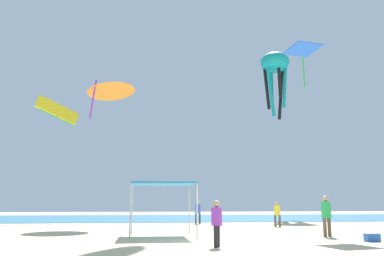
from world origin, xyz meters
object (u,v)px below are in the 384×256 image
at_px(canopy_tent, 163,186).
at_px(person_rightmost, 277,212).
at_px(kite_diamond_blue, 303,51).
at_px(kite_parafoil_yellow, 57,111).
at_px(kite_octopus_teal, 275,66).
at_px(person_central, 198,210).
at_px(cooler_box, 372,237).
at_px(person_near_tent, 326,213).
at_px(kite_delta_orange, 111,88).
at_px(person_leftmost, 217,220).

height_order(canopy_tent, person_rightmost, canopy_tent).
relative_size(kite_diamond_blue, kite_parafoil_yellow, 0.68).
xyz_separation_m(person_rightmost, kite_octopus_teal, (5.44, 15.69, 15.62)).
xyz_separation_m(person_central, kite_diamond_blue, (5.47, -7.95, 9.70)).
bearing_deg(cooler_box, person_near_tent, 107.96).
height_order(person_near_tent, kite_delta_orange, kite_delta_orange).
height_order(canopy_tent, cooler_box, canopy_tent).
bearing_deg(kite_diamond_blue, kite_parafoil_yellow, -53.82).
relative_size(canopy_tent, kite_octopus_teal, 0.44).
relative_size(person_leftmost, kite_parafoil_yellow, 0.45).
bearing_deg(person_central, canopy_tent, 107.50).
distance_m(person_leftmost, kite_delta_orange, 18.31).
bearing_deg(person_rightmost, person_central, 157.30).
bearing_deg(person_central, person_rightmost, 174.31).
bearing_deg(kite_diamond_blue, person_rightmost, -93.47).
bearing_deg(cooler_box, kite_delta_orange, 130.76).
bearing_deg(canopy_tent, person_rightmost, 40.75).
distance_m(person_leftmost, kite_diamond_blue, 14.41).
xyz_separation_m(canopy_tent, person_near_tent, (7.58, -1.51, -1.28)).
bearing_deg(kite_diamond_blue, person_near_tent, 63.77).
height_order(kite_delta_orange, kite_diamond_blue, kite_diamond_blue).
bearing_deg(person_rightmost, person_near_tent, -75.66).
distance_m(person_leftmost, kite_parafoil_yellow, 27.08).
relative_size(canopy_tent, cooler_box, 5.79).
relative_size(kite_delta_orange, kite_diamond_blue, 1.98).
bearing_deg(kite_octopus_teal, kite_delta_orange, 118.84).
relative_size(person_leftmost, person_central, 0.98).
height_order(canopy_tent, kite_delta_orange, kite_delta_orange).
xyz_separation_m(kite_delta_orange, kite_diamond_blue, (12.07, -6.98, 0.76)).
distance_m(person_leftmost, kite_octopus_teal, 33.96).
height_order(person_central, person_rightmost, person_central).
bearing_deg(cooler_box, person_central, 109.62).
distance_m(person_near_tent, person_rightmost, 8.34).
relative_size(person_leftmost, cooler_box, 2.87).
xyz_separation_m(person_near_tent, kite_octopus_teal, (5.78, 24.03, 15.47)).
bearing_deg(kite_octopus_teal, kite_diamond_blue, 158.18).
distance_m(person_central, person_rightmost, 6.21).
bearing_deg(person_rightmost, kite_octopus_teal, 87.59).
height_order(kite_diamond_blue, kite_octopus_teal, kite_octopus_teal).
distance_m(person_near_tent, kite_parafoil_yellow, 26.98).
bearing_deg(person_central, kite_delta_orange, 42.02).
relative_size(person_rightmost, kite_diamond_blue, 0.65).
bearing_deg(person_central, kite_octopus_teal, -97.34).
relative_size(person_central, kite_octopus_teal, 0.22).
relative_size(kite_diamond_blue, kite_octopus_teal, 0.33).
distance_m(person_leftmost, person_central, 16.13).
xyz_separation_m(person_near_tent, person_leftmost, (-5.86, -3.80, -0.14)).
xyz_separation_m(person_rightmost, cooler_box, (0.45, -10.77, -0.78)).
height_order(canopy_tent, kite_parafoil_yellow, kite_parafoil_yellow).
xyz_separation_m(person_central, person_rightmost, (4.80, -3.94, -0.03)).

